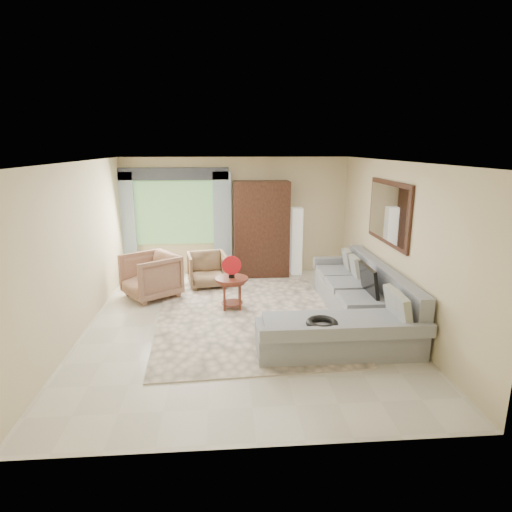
{
  "coord_description": "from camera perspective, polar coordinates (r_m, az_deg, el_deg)",
  "views": [
    {
      "loc": [
        -0.28,
        -6.52,
        2.82
      ],
      "look_at": [
        0.25,
        0.35,
        1.05
      ],
      "focal_mm": 30.0,
      "sensor_mm": 36.0,
      "label": 1
    }
  ],
  "objects": [
    {
      "name": "wall_mirror",
      "position": [
        7.48,
        17.24,
        5.53
      ],
      "size": [
        0.05,
        1.7,
        1.05
      ],
      "color": "black",
      "rests_on": "wall_right"
    },
    {
      "name": "red_disc",
      "position": [
        7.46,
        -3.28,
        -1.23
      ],
      "size": [
        0.34,
        0.06,
        0.34
      ],
      "primitive_type": "cylinder",
      "rotation": [
        1.57,
        0.0,
        -0.11
      ],
      "color": "red",
      "rests_on": "coffee_table"
    },
    {
      "name": "curtain_right",
      "position": [
        9.55,
        -4.47,
        4.29
      ],
      "size": [
        0.4,
        0.08,
        2.3
      ],
      "primitive_type": "cube",
      "color": "#9EB7CC",
      "rests_on": "ground"
    },
    {
      "name": "garden_hose",
      "position": [
        5.81,
        8.79,
        -8.85
      ],
      "size": [
        0.43,
        0.43,
        0.09
      ],
      "primitive_type": "torus",
      "color": "black",
      "rests_on": "sectional_sofa"
    },
    {
      "name": "area_rug",
      "position": [
        7.38,
        -1.15,
        -7.98
      ],
      "size": [
        3.2,
        4.15,
        0.02
      ],
      "primitive_type": "cube",
      "rotation": [
        0.0,
        0.0,
        0.05
      ],
      "color": "#F5DCC2",
      "rests_on": "ground"
    },
    {
      "name": "tv_screen",
      "position": [
        7.16,
        14.81,
        -3.15
      ],
      "size": [
        0.14,
        0.74,
        0.48
      ],
      "primitive_type": "cube",
      "rotation": [
        0.0,
        -0.17,
        0.0
      ],
      "color": "black",
      "rests_on": "sectional_sofa"
    },
    {
      "name": "valance",
      "position": [
        9.5,
        -11.06,
        10.71
      ],
      "size": [
        2.4,
        0.12,
        0.26
      ],
      "primitive_type": "cube",
      "color": "#1E232D",
      "rests_on": "wall_back"
    },
    {
      "name": "ground",
      "position": [
        7.11,
        -1.81,
        -8.97
      ],
      "size": [
        6.0,
        6.0,
        0.0
      ],
      "primitive_type": "plane",
      "color": "silver",
      "rests_on": "ground"
    },
    {
      "name": "curtain_left",
      "position": [
        9.78,
        -16.9,
        3.96
      ],
      "size": [
        0.4,
        0.08,
        2.3
      ],
      "primitive_type": "cube",
      "color": "#9EB7CC",
      "rests_on": "ground"
    },
    {
      "name": "floor_lamp",
      "position": [
        9.67,
        5.4,
        1.98
      ],
      "size": [
        0.24,
        0.24,
        1.5
      ],
      "primitive_type": "cube",
      "color": "silver",
      "rests_on": "ground"
    },
    {
      "name": "armoire",
      "position": [
        9.45,
        0.71,
        3.61
      ],
      "size": [
        1.2,
        0.55,
        2.1
      ],
      "primitive_type": "cube",
      "color": "black",
      "rests_on": "ground"
    },
    {
      "name": "armchair_right",
      "position": [
        8.87,
        -6.52,
        -1.83
      ],
      "size": [
        0.87,
        0.89,
        0.71
      ],
      "primitive_type": "imported",
      "rotation": [
        0.0,
        0.0,
        0.16
      ],
      "color": "olive",
      "rests_on": "ground"
    },
    {
      "name": "potted_plant",
      "position": [
        9.54,
        -15.82,
        -1.55
      ],
      "size": [
        0.57,
        0.51,
        0.57
      ],
      "primitive_type": "imported",
      "rotation": [
        0.0,
        0.0,
        -0.14
      ],
      "color": "#999999",
      "rests_on": "ground"
    },
    {
      "name": "window",
      "position": [
        9.66,
        -10.77,
        5.7
      ],
      "size": [
        1.8,
        0.04,
        1.4
      ],
      "primitive_type": "cube",
      "color": "#669E59",
      "rests_on": "wall_back"
    },
    {
      "name": "armchair_left",
      "position": [
        8.4,
        -13.86,
        -2.6
      ],
      "size": [
        1.29,
        1.28,
        0.85
      ],
      "primitive_type": "imported",
      "rotation": [
        0.0,
        0.0,
        -0.96
      ],
      "color": "#9E7256",
      "rests_on": "ground"
    },
    {
      "name": "sectional_sofa",
      "position": [
        7.14,
        12.79,
        -6.79
      ],
      "size": [
        2.3,
        3.46,
        0.9
      ],
      "color": "#92949A",
      "rests_on": "ground"
    },
    {
      "name": "coffee_table",
      "position": [
        7.61,
        -3.22,
        -4.91
      ],
      "size": [
        0.58,
        0.58,
        0.58
      ],
      "rotation": [
        0.0,
        0.0,
        0.1
      ],
      "color": "#4E2415",
      "rests_on": "ground"
    }
  ]
}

